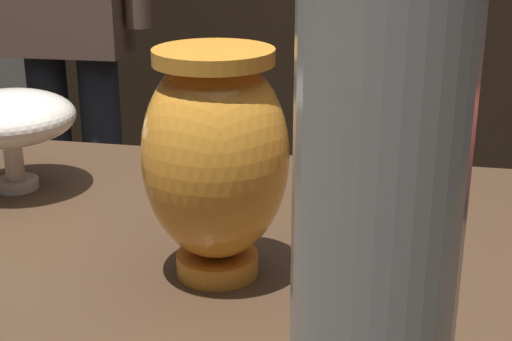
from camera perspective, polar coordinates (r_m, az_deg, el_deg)
The scene contains 5 objects.
back_display_shelf at distance 2.98m, azimuth 9.01°, elevation 6.83°, with size 2.60×0.40×0.99m.
vase_centerpiece at distance 0.71m, azimuth -3.05°, elevation 1.07°, with size 0.14×0.14×0.22m.
vase_tall_behind at distance 0.99m, azimuth -17.96°, elevation 3.65°, with size 0.16×0.16×0.13m.
vase_right_accent at distance 0.47m, azimuth 9.32°, elevation 0.76°, with size 0.13×0.13×0.41m.
visitor_near_left at distance 2.13m, azimuth -14.03°, elevation 12.16°, with size 0.47×0.19×1.52m.
Camera 1 is at (0.10, -0.71, 1.15)m, focal length 53.53 mm.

